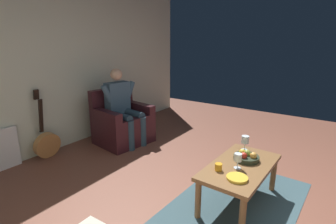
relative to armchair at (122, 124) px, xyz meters
The scene contains 12 objects.
ground_plane 2.55m from the armchair, 79.53° to the left, with size 7.55×7.55×0.00m, color brown.
wall_back 1.27m from the armchair, 56.23° to the right, with size 5.71×0.06×2.55m, color silver.
rug 2.31m from the armchair, 75.90° to the left, with size 1.73×1.14×0.01m, color #375057.
armchair is the anchor object (origin of this frame).
person_seated 0.34m from the armchair, 81.61° to the left, with size 0.66×0.66×1.23m.
coffee_table 2.29m from the armchair, 75.90° to the left, with size 1.05×0.58×0.44m.
guitar 1.17m from the armchair, 24.45° to the right, with size 0.38×0.22×1.00m.
wine_glass_near 2.31m from the armchair, 73.85° to the left, with size 0.07×0.07×0.16m.
wine_glass_far 2.14m from the armchair, 85.71° to the left, with size 0.09×0.09×0.17m.
fruit_bowl 2.27m from the armchair, 79.52° to the left, with size 0.27×0.27×0.11m.
decorative_dish 2.44m from the armchair, 69.71° to the left, with size 0.20×0.20×0.02m, color gold.
candle_jar 2.22m from the armchair, 69.24° to the left, with size 0.07×0.07×0.07m, color orange.
Camera 1 is at (2.50, 0.49, 1.67)m, focal length 27.84 mm.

